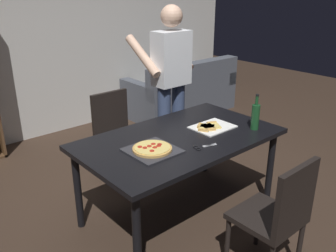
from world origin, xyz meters
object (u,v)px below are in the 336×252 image
chair_near_camera (279,213)px  kitchen_scissors (202,147)px  chair_far_side (116,130)px  pepperoni_pizza_on_tray (152,149)px  couch (183,94)px  wine_bottle (255,116)px  person_serving_pizza (170,80)px  dining_table (180,144)px

chair_near_camera → kitchen_scissors: 0.75m
chair_far_side → kitchen_scissors: (-0.02, -1.25, 0.24)m
chair_near_camera → pepperoni_pizza_on_tray: bearing=110.9°
couch → pepperoni_pizza_on_tray: (-2.25, -2.05, 0.46)m
wine_bottle → person_serving_pizza: bearing=92.7°
chair_near_camera → person_serving_pizza: person_serving_pizza is taller
pepperoni_pizza_on_tray → wine_bottle: (0.95, -0.23, 0.10)m
chair_near_camera → chair_far_side: 1.95m
person_serving_pizza → chair_far_side: bearing=158.5°
person_serving_pizza → kitchen_scissors: bearing=-119.3°
couch → kitchen_scissors: (-1.92, -2.26, 0.45)m
couch → wine_bottle: wine_bottle is taller
wine_bottle → chair_far_side: bearing=115.4°
wine_bottle → pepperoni_pizza_on_tray: bearing=166.2°
wine_bottle → couch: bearing=60.6°
person_serving_pizza → wine_bottle: 1.07m
chair_far_side → pepperoni_pizza_on_tray: 1.13m
dining_table → chair_near_camera: (-0.00, -0.98, -0.17)m
couch → person_serving_pizza: person_serving_pizza is taller
chair_near_camera → wine_bottle: size_ratio=2.85×
couch → wine_bottle: (-1.29, -2.29, 0.57)m
dining_table → chair_far_side: bearing=90.0°
person_serving_pizza → dining_table: bearing=-126.4°
chair_far_side → wine_bottle: 1.46m
chair_near_camera → pepperoni_pizza_on_tray: size_ratio=2.49×
wine_bottle → kitchen_scissors: bearing=177.2°
person_serving_pizza → wine_bottle: (0.05, -1.06, -0.13)m
couch → person_serving_pizza: bearing=-137.4°
dining_table → kitchen_scissors: 0.28m
chair_far_side → kitchen_scissors: bearing=-90.9°
kitchen_scissors → chair_far_side: bearing=89.1°
pepperoni_pizza_on_tray → wine_bottle: 0.99m
chair_far_side → couch: chair_far_side is taller
dining_table → chair_near_camera: 0.99m
pepperoni_pizza_on_tray → wine_bottle: wine_bottle is taller
kitchen_scissors → pepperoni_pizza_on_tray: bearing=148.2°
couch → kitchen_scissors: 3.00m
couch → pepperoni_pizza_on_tray: 3.08m
dining_table → person_serving_pizza: bearing=53.6°
chair_far_side → person_serving_pizza: bearing=-21.5°
couch → pepperoni_pizza_on_tray: size_ratio=4.74×
couch → kitchen_scissors: bearing=-130.4°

